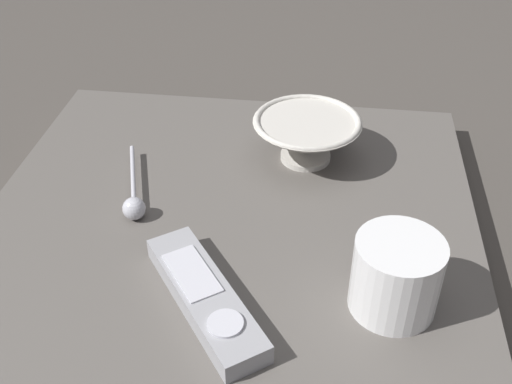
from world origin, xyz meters
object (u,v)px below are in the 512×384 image
object	(u,v)px
tv_remote_near	(202,297)
coffee_mug	(396,276)
teaspoon	(134,202)
cereal_bowl	(307,136)

from	to	relation	value
tv_remote_near	coffee_mug	bearing A→B (deg)	-82.20
teaspoon	tv_remote_near	size ratio (longest dim) A/B	0.78
cereal_bowl	coffee_mug	size ratio (longest dim) A/B	1.63
coffee_mug	teaspoon	xyz separation A→B (m)	(0.11, 0.30, -0.03)
teaspoon	coffee_mug	bearing A→B (deg)	-110.54
cereal_bowl	teaspoon	world-z (taller)	cereal_bowl
coffee_mug	tv_remote_near	size ratio (longest dim) A/B	0.48
cereal_bowl	teaspoon	bearing A→B (deg)	125.62
teaspoon	tv_remote_near	distance (m)	0.18
teaspoon	tv_remote_near	world-z (taller)	teaspoon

